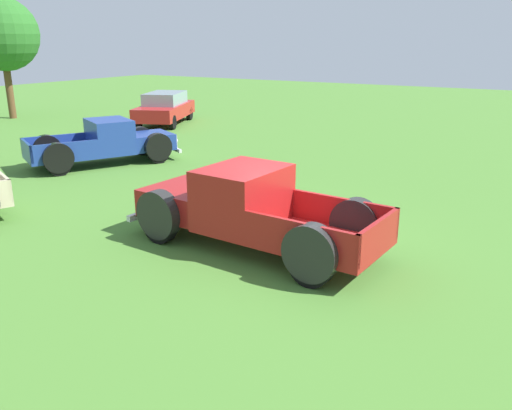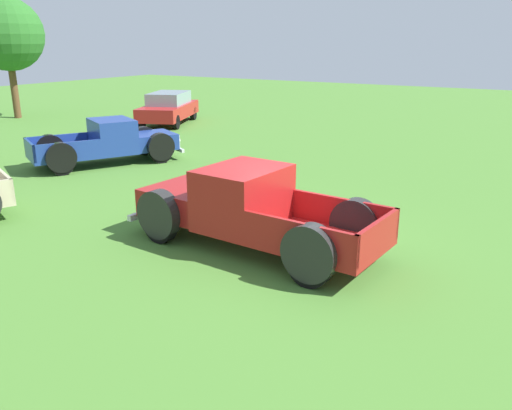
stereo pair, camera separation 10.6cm
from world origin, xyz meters
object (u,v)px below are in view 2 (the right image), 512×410
Objects in this scene: oak_tree_east at (7,35)px; pickup_truck_foreground at (241,208)px; pickup_truck_behind_left at (115,142)px; sedan_distant_a at (169,107)px.

pickup_truck_foreground is at bearing -114.44° from oak_tree_east.
pickup_truck_behind_left is at bearing -112.17° from oak_tree_east.
pickup_truck_foreground is 8.66m from pickup_truck_behind_left.
pickup_truck_foreground is 16.65m from sedan_distant_a.
pickup_truck_behind_left is at bearing 62.03° from pickup_truck_foreground.
pickup_truck_foreground is at bearing -117.97° from pickup_truck_behind_left.
pickup_truck_foreground is 1.06× the size of pickup_truck_behind_left.
sedan_distant_a reaches higher than pickup_truck_behind_left.
pickup_truck_foreground is 22.36m from oak_tree_east.
pickup_truck_foreground is 0.88× the size of oak_tree_east.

